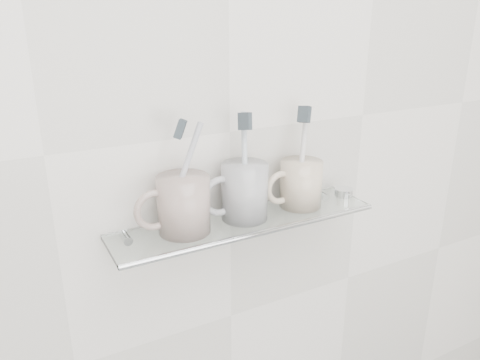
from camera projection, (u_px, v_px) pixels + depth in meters
wall_back at (230, 132)px, 0.86m from camera, size 2.50×0.00×2.50m
shelf_glass at (246, 221)px, 0.86m from camera, size 0.50×0.12×0.01m
shelf_rail at (261, 233)px, 0.81m from camera, size 0.50×0.01×0.01m
bracket_left at (126, 241)px, 0.81m from camera, size 0.02×0.03×0.02m
bracket_right at (321, 198)px, 0.99m from camera, size 0.02×0.03×0.02m
mug_left at (184, 204)px, 0.79m from camera, size 0.10×0.10×0.10m
mug_left_handle at (155, 210)px, 0.77m from camera, size 0.07×0.01×0.07m
toothbrush_left at (182, 176)px, 0.77m from camera, size 0.08×0.03×0.18m
bristles_left at (180, 129)px, 0.75m from camera, size 0.03×0.03×0.03m
mug_center at (245, 191)px, 0.84m from camera, size 0.09×0.09×0.10m
mug_center_handle at (221, 196)px, 0.82m from camera, size 0.07×0.01×0.07m
toothbrush_center at (245, 166)px, 0.83m from camera, size 0.03×0.06×0.19m
bristles_center at (245, 121)px, 0.80m from camera, size 0.02×0.03×0.03m
mug_right at (301, 184)px, 0.90m from camera, size 0.10×0.10×0.09m
mug_right_handle at (281, 188)px, 0.88m from camera, size 0.07×0.01×0.07m
toothbrush_right at (302, 156)px, 0.88m from camera, size 0.06×0.05×0.18m
bristles_right at (304, 114)px, 0.86m from camera, size 0.03×0.03×0.03m
chrome_cap at (344, 192)px, 0.96m from camera, size 0.04×0.04×0.02m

